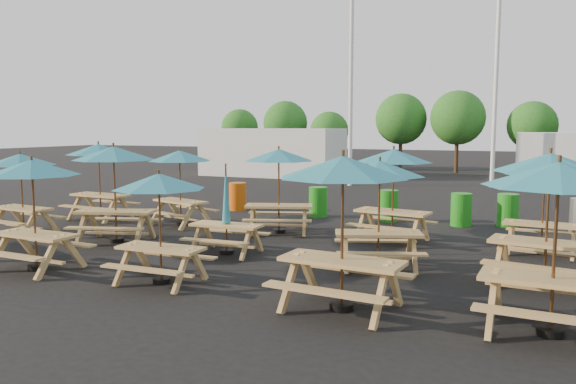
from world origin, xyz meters
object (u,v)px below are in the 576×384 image
at_px(picnic_unit_2, 99,154).
at_px(waste_bin_1, 318,202).
at_px(picnic_unit_9, 343,177).
at_px(picnic_unit_13, 550,172).
at_px(picnic_unit_11, 393,162).
at_px(picnic_unit_5, 180,161).
at_px(picnic_unit_7, 226,217).
at_px(picnic_unit_3, 32,175).
at_px(picnic_unit_6, 159,189).
at_px(waste_bin_3, 461,210).
at_px(picnic_unit_12, 558,186).
at_px(waste_bin_2, 388,206).
at_px(picnic_unit_4, 114,160).
at_px(waste_bin_4, 508,210).
at_px(picnic_unit_14, 545,175).
at_px(picnic_unit_10, 380,176).
at_px(waste_bin_0, 238,196).
at_px(picnic_unit_8, 279,161).
at_px(picnic_unit_1, 20,165).

distance_m(picnic_unit_2, waste_bin_1, 7.02).
relative_size(picnic_unit_9, picnic_unit_13, 1.01).
bearing_deg(picnic_unit_11, picnic_unit_13, -30.02).
bearing_deg(picnic_unit_5, picnic_unit_7, -25.14).
bearing_deg(picnic_unit_3, picnic_unit_6, 6.34).
bearing_deg(waste_bin_3, picnic_unit_12, -76.22).
bearing_deg(picnic_unit_9, picnic_unit_5, 145.60).
distance_m(picnic_unit_12, waste_bin_2, 9.65).
height_order(picnic_unit_3, picnic_unit_12, picnic_unit_12).
bearing_deg(waste_bin_3, picnic_unit_4, -142.90).
bearing_deg(picnic_unit_12, picnic_unit_7, 161.75).
bearing_deg(picnic_unit_6, waste_bin_3, 61.52).
bearing_deg(picnic_unit_6, waste_bin_1, 89.10).
relative_size(waste_bin_3, waste_bin_4, 1.00).
height_order(picnic_unit_3, waste_bin_4, picnic_unit_3).
height_order(picnic_unit_7, picnic_unit_14, picnic_unit_14).
relative_size(waste_bin_1, waste_bin_2, 1.00).
bearing_deg(picnic_unit_5, waste_bin_3, 39.06).
distance_m(waste_bin_2, waste_bin_4, 3.42).
bearing_deg(picnic_unit_4, waste_bin_2, 29.61).
distance_m(picnic_unit_2, picnic_unit_10, 9.83).
height_order(waste_bin_0, waste_bin_3, same).
distance_m(picnic_unit_7, picnic_unit_8, 3.02).
relative_size(picnic_unit_1, picnic_unit_7, 1.06).
height_order(picnic_unit_6, picnic_unit_7, picnic_unit_7).
bearing_deg(waste_bin_3, picnic_unit_6, -117.65).
relative_size(picnic_unit_2, picnic_unit_11, 1.01).
xyz_separation_m(picnic_unit_12, picnic_unit_14, (-0.01, 5.47, -0.27)).
height_order(picnic_unit_2, picnic_unit_12, picnic_unit_12).
bearing_deg(waste_bin_4, picnic_unit_6, -122.77).
height_order(picnic_unit_8, waste_bin_0, picnic_unit_8).
bearing_deg(picnic_unit_10, picnic_unit_2, 144.79).
distance_m(picnic_unit_4, picnic_unit_13, 9.77).
height_order(picnic_unit_11, waste_bin_4, picnic_unit_11).
xyz_separation_m(picnic_unit_11, picnic_unit_13, (3.43, -2.88, 0.08)).
bearing_deg(picnic_unit_3, waste_bin_4, 49.28).
distance_m(picnic_unit_8, picnic_unit_12, 8.53).
bearing_deg(picnic_unit_4, picnic_unit_1, 165.53).
distance_m(picnic_unit_2, picnic_unit_3, 6.31).
bearing_deg(picnic_unit_5, waste_bin_1, 61.10).
distance_m(picnic_unit_3, picnic_unit_13, 9.81).
bearing_deg(picnic_unit_12, picnic_unit_6, -176.90).
bearing_deg(picnic_unit_9, picnic_unit_10, 97.49).
bearing_deg(picnic_unit_7, picnic_unit_2, 154.01).
relative_size(picnic_unit_3, waste_bin_0, 2.34).
bearing_deg(waste_bin_2, picnic_unit_14, -35.84).
xyz_separation_m(picnic_unit_2, waste_bin_3, (10.50, 3.18, -1.55)).
bearing_deg(picnic_unit_5, waste_bin_4, 38.30).
distance_m(picnic_unit_14, waste_bin_0, 10.22).
relative_size(picnic_unit_13, waste_bin_3, 2.54).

